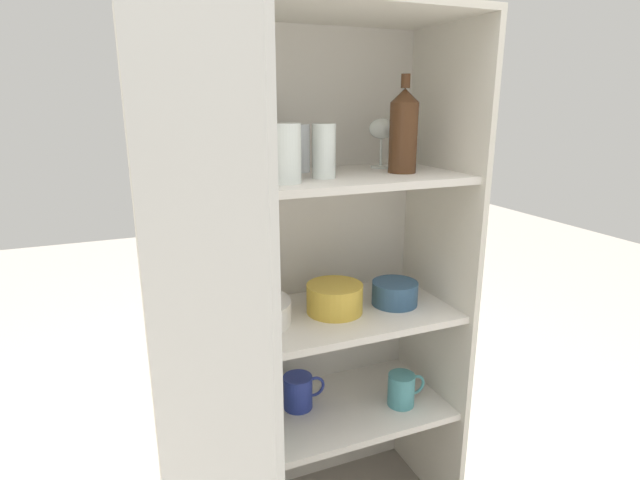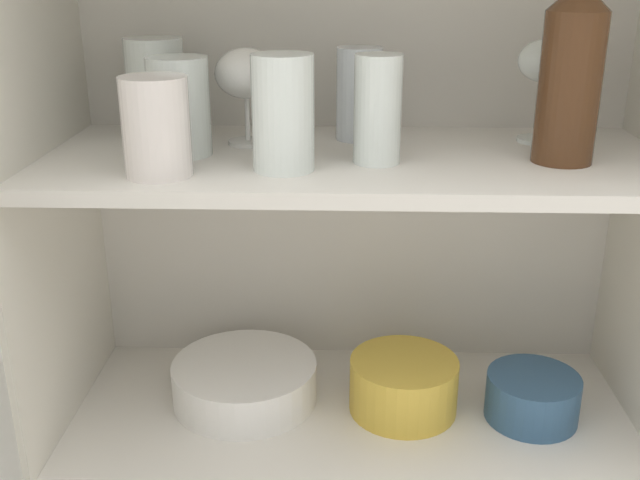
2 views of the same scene
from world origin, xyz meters
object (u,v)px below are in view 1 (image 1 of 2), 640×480
object	(u,v)px
plate_stack_white	(251,312)
storage_jar	(215,404)
coffee_mug_primary	(402,389)
serving_bowl_small	(395,292)
wine_bottle	(404,130)
mixing_bowl_large	(335,297)

from	to	relation	value
plate_stack_white	storage_jar	size ratio (longest dim) A/B	2.68
coffee_mug_primary	serving_bowl_small	bearing A→B (deg)	101.12
wine_bottle	plate_stack_white	bearing A→B (deg)	173.51
mixing_bowl_large	wine_bottle	bearing A→B (deg)	-9.09
mixing_bowl_large	serving_bowl_small	world-z (taller)	mixing_bowl_large
wine_bottle	serving_bowl_small	bearing A→B (deg)	78.77
plate_stack_white	serving_bowl_small	bearing A→B (deg)	-4.65
plate_stack_white	serving_bowl_small	world-z (taller)	serving_bowl_small
coffee_mug_primary	storage_jar	xyz separation A→B (m)	(-0.54, 0.16, -0.01)
storage_jar	wine_bottle	bearing A→B (deg)	-13.24
plate_stack_white	mixing_bowl_large	size ratio (longest dim) A/B	1.37
plate_stack_white	mixing_bowl_large	xyz separation A→B (m)	(0.24, -0.02, 0.01)
serving_bowl_small	coffee_mug_primary	world-z (taller)	serving_bowl_small
wine_bottle	mixing_bowl_large	distance (m)	0.50
storage_jar	mixing_bowl_large	bearing A→B (deg)	-15.45
wine_bottle	mixing_bowl_large	bearing A→B (deg)	170.91
wine_bottle	coffee_mug_primary	xyz separation A→B (m)	(0.01, -0.04, -0.77)
plate_stack_white	coffee_mug_primary	bearing A→B (deg)	-10.88
serving_bowl_small	coffee_mug_primary	distance (m)	0.31
wine_bottle	coffee_mug_primary	size ratio (longest dim) A/B	2.08
wine_bottle	storage_jar	size ratio (longest dim) A/B	3.13
wine_bottle	serving_bowl_small	size ratio (longest dim) A/B	1.90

